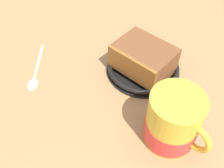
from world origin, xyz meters
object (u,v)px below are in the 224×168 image
small_plate (143,68)px  cake_slice (143,59)px  teaspoon (34,75)px  tea_mug (173,122)px

small_plate → cake_slice: 2.70cm
cake_slice → teaspoon: size_ratio=1.03×
cake_slice → tea_mug: tea_mug is taller
small_plate → teaspoon: (11.60, -18.11, -0.48)cm
tea_mug → teaspoon: 28.17cm
teaspoon → tea_mug: bearing=89.8°
small_plate → teaspoon: 21.51cm
cake_slice → tea_mug: bearing=40.8°
tea_mug → cake_slice: bearing=-139.2°
cake_slice → small_plate: bearing=167.2°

